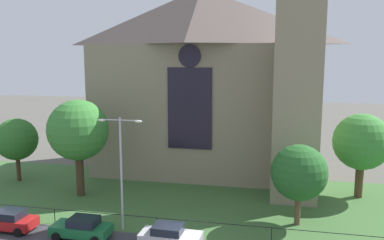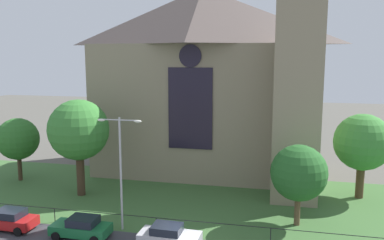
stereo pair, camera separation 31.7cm
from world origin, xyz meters
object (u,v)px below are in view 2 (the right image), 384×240
(tree_left_near, at_px, (79,130))
(streetlamp_near, at_px, (120,159))
(tree_right_near, at_px, (299,173))
(parked_car_silver, at_px, (169,236))
(tree_left_far, at_px, (18,139))
(tree_right_far, at_px, (363,143))
(parked_car_green, at_px, (81,227))
(church_building, at_px, (208,79))
(parked_car_red, at_px, (9,219))

(tree_left_near, xyz_separation_m, streetlamp_near, (6.63, -6.28, -0.74))
(tree_right_near, relative_size, streetlamp_near, 0.74)
(parked_car_silver, bearing_deg, tree_left_far, 151.90)
(tree_right_near, xyz_separation_m, parked_car_silver, (-8.63, -5.55, -3.37))
(tree_left_near, bearing_deg, parked_car_silver, -37.07)
(tree_right_far, relative_size, parked_car_green, 1.84)
(church_building, bearing_deg, tree_right_near, -54.60)
(tree_right_near, height_order, tree_left_near, tree_left_near)
(tree_right_far, bearing_deg, parked_car_silver, -137.92)
(tree_left_far, distance_m, parked_car_silver, 22.32)
(tree_right_near, relative_size, tree_left_near, 0.70)
(tree_right_far, distance_m, streetlamp_near, 21.62)
(tree_left_far, height_order, streetlamp_near, streetlamp_near)
(church_building, distance_m, tree_right_far, 16.99)
(tree_right_near, height_order, streetlamp_near, streetlamp_near)
(tree_right_far, relative_size, tree_right_near, 1.23)
(church_building, height_order, parked_car_green, church_building)
(tree_right_far, bearing_deg, tree_left_near, -169.12)
(streetlamp_near, bearing_deg, tree_left_near, 136.54)
(tree_right_far, bearing_deg, church_building, 159.13)
(tree_right_near, distance_m, tree_left_near, 19.69)
(tree_left_near, height_order, parked_car_silver, tree_left_near)
(tree_right_near, bearing_deg, parked_car_red, -165.52)
(tree_left_far, relative_size, parked_car_red, 1.54)
(church_building, relative_size, parked_car_green, 6.17)
(tree_right_near, xyz_separation_m, parked_car_green, (-15.12, -5.58, -3.37))
(tree_right_far, relative_size, parked_car_red, 1.83)
(church_building, height_order, parked_car_silver, church_building)
(tree_left_near, xyz_separation_m, parked_car_green, (4.29, -8.17, -5.38))
(church_building, bearing_deg, parked_car_red, -122.19)
(church_building, xyz_separation_m, tree_right_near, (9.39, -13.21, -6.16))
(parked_car_silver, bearing_deg, streetlamp_near, 157.36)
(parked_car_green, bearing_deg, tree_left_near, -61.87)
(church_building, bearing_deg, streetlamp_near, -101.38)
(parked_car_green, bearing_deg, tree_right_far, -147.64)
(tree_left_far, distance_m, tree_left_near, 8.97)
(church_building, bearing_deg, tree_left_near, -133.39)
(tree_left_near, bearing_deg, tree_right_near, -7.62)
(tree_right_far, height_order, parked_car_silver, tree_right_far)
(church_building, distance_m, parked_car_silver, 21.05)
(tree_right_near, xyz_separation_m, tree_left_near, (-19.41, 2.60, 2.01))
(church_building, height_order, tree_left_far, church_building)
(tree_right_far, distance_m, tree_left_far, 33.60)
(tree_right_far, relative_size, parked_car_silver, 1.82)
(tree_left_near, height_order, streetlamp_near, tree_left_near)
(tree_left_far, height_order, parked_car_red, tree_left_far)
(tree_left_near, xyz_separation_m, parked_car_red, (-1.72, -8.05, -5.38))
(tree_right_far, height_order, tree_left_near, tree_left_near)
(tree_right_far, height_order, tree_left_far, tree_right_far)
(church_building, height_order, tree_right_far, church_building)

